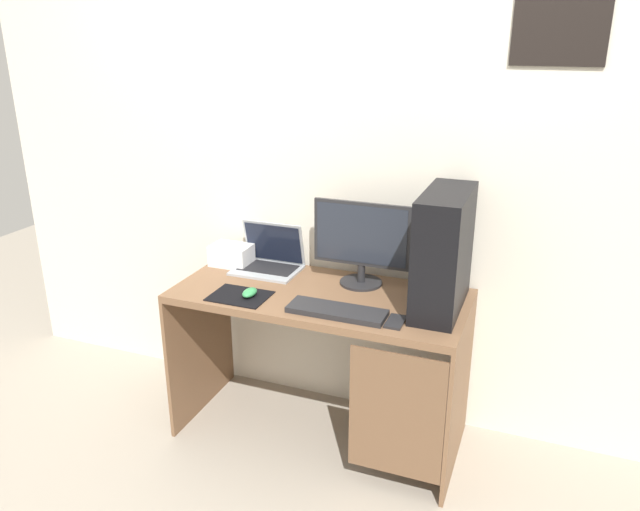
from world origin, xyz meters
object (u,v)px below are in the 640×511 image
projector (231,255)px  cell_phone (395,322)px  monitor (361,243)px  keyboard (337,311)px  pc_tower (443,251)px  laptop (269,260)px  mouse_left (250,293)px

projector → cell_phone: 1.01m
monitor → keyboard: 0.39m
projector → keyboard: bearing=-26.7°
pc_tower → keyboard: 0.51m
pc_tower → monitor: pc_tower is taller
laptop → monitor: bearing=-2.5°
monitor → cell_phone: monitor is taller
keyboard → cell_phone: size_ratio=3.23×
keyboard → projector: bearing=153.3°
monitor → cell_phone: 0.47m
pc_tower → keyboard: size_ratio=1.22×
laptop → cell_phone: bearing=-25.8°
monitor → keyboard: size_ratio=1.09×
laptop → projector: laptop is taller
projector → keyboard: projector is taller
laptop → projector: (-0.21, -0.01, 0.01)m
projector → keyboard: size_ratio=0.48×
pc_tower → mouse_left: (-0.81, -0.20, -0.23)m
laptop → projector: 0.21m
mouse_left → pc_tower: bearing=14.0°
pc_tower → projector: 1.11m
pc_tower → cell_phone: (-0.14, -0.22, -0.25)m
cell_phone → keyboard: bearing=-178.9°
laptop → projector: bearing=-176.3°
laptop → keyboard: laptop is taller
laptop → mouse_left: size_ratio=3.31×
projector → cell_phone: projector is taller
projector → monitor: bearing=-0.7°
pc_tower → laptop: (-0.88, 0.14, -0.21)m
cell_phone → mouse_left: bearing=178.7°
pc_tower → laptop: size_ratio=1.61×
pc_tower → mouse_left: bearing=-166.0°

